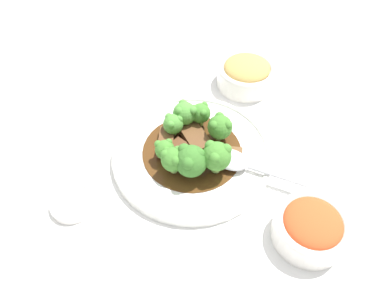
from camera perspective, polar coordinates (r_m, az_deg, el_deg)
ground_plane at (r=0.65m, az=0.00°, el=-1.96°), size 4.00×4.00×0.00m
main_plate at (r=0.64m, az=0.00°, el=-1.40°), size 0.27×0.27×0.02m
beef_strip_0 at (r=0.62m, az=4.29°, el=-1.29°), size 0.08×0.05×0.01m
beef_strip_1 at (r=0.62m, az=-0.81°, el=-1.62°), size 0.07×0.08×0.01m
beef_strip_2 at (r=0.64m, az=0.28°, el=1.31°), size 0.05×0.08×0.01m
beef_strip_3 at (r=0.64m, az=-3.98°, el=0.31°), size 0.04×0.07×0.01m
broccoli_floret_0 at (r=0.58m, az=-0.13°, el=-2.54°), size 0.05×0.05×0.06m
broccoli_floret_1 at (r=0.61m, az=-4.15°, el=-0.83°), size 0.03×0.03×0.04m
broccoli_floret_2 at (r=0.65m, az=-0.89°, el=4.78°), size 0.04×0.04×0.05m
broccoli_floret_3 at (r=0.64m, az=-2.88°, el=3.09°), size 0.03×0.03×0.04m
broccoli_floret_4 at (r=0.58m, az=-2.87°, el=-2.33°), size 0.04×0.04×0.05m
broccoli_floret_5 at (r=0.63m, az=4.28°, el=2.66°), size 0.04×0.04×0.05m
broccoli_floret_6 at (r=0.58m, az=3.77°, el=-1.82°), size 0.05×0.05×0.06m
broccoli_floret_7 at (r=0.65m, az=1.31°, el=4.76°), size 0.04×0.04×0.05m
serving_spoon at (r=0.61m, az=7.14°, el=-2.80°), size 0.17×0.13×0.01m
side_bowl_kimchi at (r=0.57m, az=17.66°, el=-11.99°), size 0.11×0.11×0.05m
side_bowl_appetizer at (r=0.77m, az=8.29°, el=10.61°), size 0.12×0.12×0.06m
sauce_dish at (r=0.61m, az=-17.72°, el=-8.52°), size 0.07×0.07×0.01m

